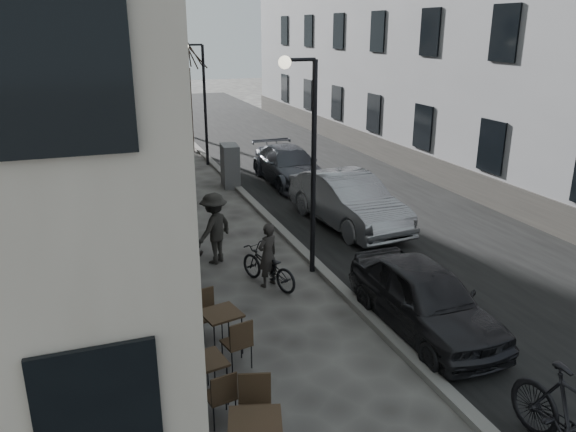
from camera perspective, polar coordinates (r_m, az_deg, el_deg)
ground at (r=9.31m, az=17.46°, el=-19.72°), size 120.00×120.00×0.00m
road at (r=23.97m, az=1.94°, el=4.94°), size 7.30×60.00×0.00m
kerb at (r=22.89m, az=-6.60°, el=4.32°), size 0.25×60.00×0.12m
streetlamp_near at (r=12.76m, az=1.94°, el=7.33°), size 0.90×0.28×5.09m
streetlamp_far at (r=24.20m, az=-8.90°, el=12.45°), size 0.90×0.28×5.09m
tree_near at (r=27.06m, az=-10.22°, el=16.20°), size 2.40×2.40×5.70m
tree_far at (r=32.98m, az=-12.14°, el=16.46°), size 2.40×2.40×5.70m
bistro_set_b at (r=9.24m, az=-8.37°, el=-15.80°), size 0.71×1.55×0.89m
bistro_set_c at (r=10.43m, az=-6.76°, el=-11.21°), size 0.78×1.65×0.94m
sign_board at (r=8.83m, az=-11.29°, el=-17.89°), size 0.55×0.70×1.10m
utility_cabinet at (r=21.01m, az=-5.90°, el=5.10°), size 0.66×1.10×1.58m
bicycle at (r=12.88m, az=-2.06°, el=-5.19°), size 1.28×1.85×0.92m
cyclist_rider at (r=12.76m, az=-2.08°, el=-3.98°), size 0.65×0.55×1.51m
pedestrian_near at (r=14.63m, az=-10.48°, el=-0.65°), size 0.98×0.82×1.81m
pedestrian_mid at (r=14.10m, az=-7.51°, el=-1.24°), size 1.33×1.26×1.81m
pedestrian_far at (r=19.03m, az=-11.74°, el=3.47°), size 0.97×0.44×1.63m
car_near at (r=11.31m, az=13.71°, el=-8.07°), size 1.63×3.98×1.35m
car_mid at (r=16.73m, az=6.10°, el=1.58°), size 2.12×4.91×1.57m
car_far at (r=21.41m, az=0.13°, el=5.14°), size 1.90×4.66×1.35m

